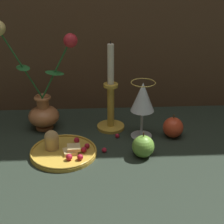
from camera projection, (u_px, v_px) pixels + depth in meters
The scene contains 9 objects.
ground_plane at pixel (109, 143), 1.17m from camera, with size 2.40×2.40×0.00m, color #232D23.
vase at pixel (41, 100), 1.23m from camera, with size 0.26×0.10×0.36m.
plate_with_pastries at pixel (62, 150), 1.11m from camera, with size 0.20×0.20×0.07m.
wine_glass at pixel (143, 99), 1.16m from camera, with size 0.08×0.08×0.19m.
candlestick at pixel (111, 102), 1.23m from camera, with size 0.09×0.09×0.30m.
apple_beside_vase at pixel (143, 146), 1.09m from camera, with size 0.07×0.07×0.08m.
apple_near_glass at pixel (173, 127), 1.20m from camera, with size 0.07×0.07×0.08m.
berry_near_plate at pixel (104, 150), 1.12m from camera, with size 0.02×0.02×0.02m, color #AD192D.
berry_front_center at pixel (117, 136), 1.20m from camera, with size 0.01×0.01×0.01m, color #AD192D.
Camera 1 is at (-0.05, -1.02, 0.58)m, focal length 60.00 mm.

